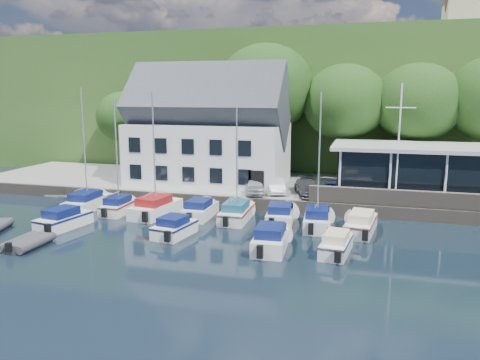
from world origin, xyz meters
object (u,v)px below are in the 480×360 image
at_px(boat_r2_3, 271,237).
at_px(boat_r1_5, 280,213).
at_px(boat_r1_3, 200,208).
at_px(boat_r1_4, 237,161).
at_px(car_silver, 255,186).
at_px(boat_r1_6, 319,162).
at_px(boat_r1_2, 154,154).
at_px(boat_r2_2, 174,226).
at_px(harbor_building, 209,136).
at_px(club_pavilion, 414,170).
at_px(car_dgrey, 308,187).
at_px(boat_r2_0, 64,218).
at_px(boat_r2_4, 336,242).
at_px(dinghy_1, 27,241).
at_px(boat_r1_7, 361,222).
at_px(boat_r1_0, 85,154).
at_px(boat_r1_1, 117,160).
at_px(flagpole, 399,144).
at_px(car_white, 276,185).
at_px(car_blue, 332,188).

bearing_deg(boat_r2_3, boat_r1_5, 91.45).
distance_m(boat_r1_3, boat_r1_4, 4.72).
bearing_deg(car_silver, boat_r1_6, -59.99).
distance_m(boat_r1_2, boat_r2_2, 6.99).
bearing_deg(boat_r1_4, harbor_building, 119.00).
relative_size(boat_r1_2, boat_r1_6, 1.02).
relative_size(club_pavilion, car_dgrey, 2.92).
relative_size(boat_r2_0, boat_r2_4, 1.12).
relative_size(boat_r1_4, dinghy_1, 2.69).
xyz_separation_m(boat_r1_2, boat_r1_7, (15.29, -0.38, -4.01)).
bearing_deg(boat_r1_6, boat_r2_3, -117.75).
bearing_deg(boat_r1_0, boat_r1_1, -8.73).
height_order(club_pavilion, boat_r2_4, club_pavilion).
distance_m(boat_r1_5, boat_r2_3, 5.88).
relative_size(boat_r1_3, boat_r1_4, 0.64).
xyz_separation_m(flagpole, boat_r2_4, (-3.71, -10.35, -4.82)).
bearing_deg(dinghy_1, car_silver, 52.87).
bearing_deg(boat_r2_0, car_dgrey, 43.94).
bearing_deg(boat_r1_5, boat_r2_2, -147.01).
distance_m(boat_r1_7, boat_r2_2, 12.50).
bearing_deg(flagpole, boat_r1_1, -165.66).
xyz_separation_m(car_white, boat_r1_2, (-8.16, -6.09, 3.13)).
xyz_separation_m(club_pavilion, boat_r1_6, (-6.88, -8.76, 1.61)).
bearing_deg(car_blue, boat_r1_3, -150.45).
height_order(harbor_building, boat_r1_6, harbor_building).
bearing_deg(boat_r2_2, car_silver, 82.19).
relative_size(club_pavilion, boat_r1_2, 1.39).
relative_size(boat_r1_0, boat_r1_7, 1.42).
height_order(car_silver, dinghy_1, car_silver).
height_order(boat_r1_2, dinghy_1, boat_r1_2).
bearing_deg(club_pavilion, boat_r1_0, -162.15).
height_order(boat_r1_3, boat_r1_6, boat_r1_6).
distance_m(car_blue, flagpole, 6.31).
distance_m(boat_r1_0, boat_r1_4, 12.54).
distance_m(car_white, boat_r1_2, 10.65).
bearing_deg(car_white, boat_r1_0, -174.12).
bearing_deg(boat_r1_0, boat_r1_2, -3.93).
bearing_deg(boat_r1_2, boat_r1_7, 6.79).
bearing_deg(boat_r1_6, boat_r1_4, 169.16).
xyz_separation_m(boat_r1_0, boat_r2_2, (9.68, -4.83, -3.82)).
xyz_separation_m(harbor_building, flagpole, (16.47, -3.80, 0.15)).
relative_size(car_white, boat_r1_6, 0.41).
bearing_deg(harbor_building, boat_r2_3, -58.33).
height_order(boat_r1_3, boat_r1_4, boat_r1_4).
bearing_deg(car_blue, boat_r2_4, -86.21).
bearing_deg(car_blue, boat_r2_3, -105.10).
bearing_deg(dinghy_1, boat_r1_7, 23.62).
height_order(car_white, boat_r1_6, boat_r1_6).
xyz_separation_m(boat_r1_4, boat_r2_0, (-11.07, -5.21, -3.68)).
bearing_deg(boat_r2_4, boat_r1_4, 150.41).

